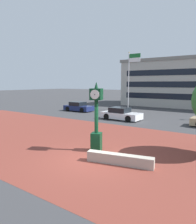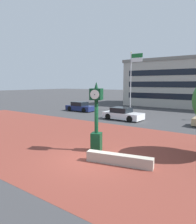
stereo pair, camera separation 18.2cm
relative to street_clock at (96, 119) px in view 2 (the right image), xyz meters
The scene contains 7 objects.
ground_plane 2.21m from the street_clock, 65.49° to the right, with size 200.00×200.00×0.00m, color #38383A.
plaza_brick_paving 2.14m from the street_clock, 62.87° to the left, with size 44.00×12.32×0.01m, color brown.
planter_wall 2.81m from the street_clock, 27.22° to the right, with size 3.20×0.40×0.50m, color #ADA393.
street_clock is the anchor object (origin of this frame).
car_street_near 17.32m from the street_clock, 133.06° to the left, with size 4.13×2.00×1.28m.
car_street_far 10.67m from the street_clock, 110.64° to the left, with size 4.23×2.08×1.28m.
flagpole_primary 18.74m from the street_clock, 110.07° to the left, with size 1.75×0.14×8.08m.
Camera 2 is at (6.19, -8.17, 3.82)m, focal length 33.40 mm.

